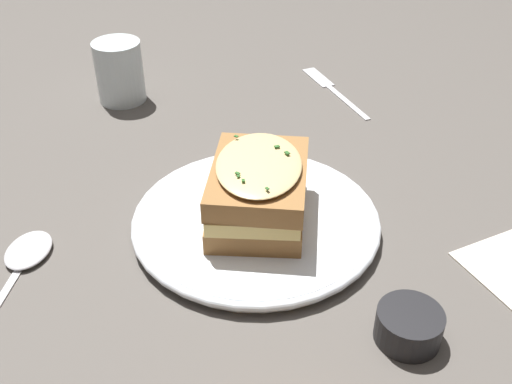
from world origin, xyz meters
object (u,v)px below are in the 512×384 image
(dinner_plate, at_px, (256,220))
(water_glass, at_px, (120,72))
(spoon, at_px, (25,256))
(fork, at_px, (329,86))
(sandwich, at_px, (257,189))
(condiment_pot, at_px, (409,326))

(dinner_plate, xyz_separation_m, water_glass, (-0.36, 0.10, 0.04))
(spoon, bearing_deg, fork, 54.94)
(fork, distance_m, spoon, 0.54)
(spoon, bearing_deg, sandwich, 18.23)
(water_glass, bearing_deg, fork, 49.61)
(spoon, xyz_separation_m, condiment_pot, (0.35, 0.17, 0.01))
(dinner_plate, relative_size, sandwich, 1.62)
(water_glass, bearing_deg, spoon, -53.87)
(sandwich, height_order, fork, sandwich)
(water_glass, xyz_separation_m, condiment_pot, (0.57, -0.12, -0.03))
(dinner_plate, bearing_deg, water_glass, 164.96)
(dinner_plate, relative_size, spoon, 1.68)
(dinner_plate, xyz_separation_m, condiment_pot, (0.21, -0.03, 0.01))
(sandwich, height_order, condiment_pot, sandwich)
(sandwich, bearing_deg, condiment_pot, -7.66)
(fork, bearing_deg, dinner_plate, -130.86)
(sandwich, distance_m, condiment_pot, 0.21)
(spoon, bearing_deg, condiment_pot, -9.53)
(water_glass, bearing_deg, sandwich, -14.95)
(dinner_plate, distance_m, water_glass, 0.37)
(fork, height_order, spoon, spoon)
(spoon, relative_size, condiment_pot, 2.72)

